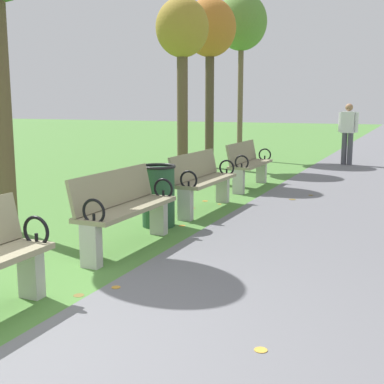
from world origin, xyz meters
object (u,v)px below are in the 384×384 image
at_px(park_bench_4, 248,163).
at_px(tree_5, 241,24).
at_px(tree_3, 182,36).
at_px(trash_bin, 158,195).
at_px(tree_4, 210,32).
at_px(pedestrian_walking, 348,131).
at_px(park_bench_3, 203,180).
at_px(park_bench_2, 124,207).

relative_size(park_bench_4, tree_5, 0.34).
relative_size(tree_3, trash_bin, 4.54).
distance_m(tree_3, tree_4, 2.27).
distance_m(pedestrian_walking, trash_bin, 8.35).
bearing_deg(tree_4, tree_3, -83.22).
bearing_deg(tree_5, park_bench_4, -69.67).
bearing_deg(park_bench_4, tree_3, 164.87).
relative_size(tree_5, pedestrian_walking, 2.93).
distance_m(park_bench_3, pedestrian_walking, 7.13).
relative_size(park_bench_3, tree_4, 0.38).
bearing_deg(park_bench_3, trash_bin, -96.94).
distance_m(park_bench_2, tree_3, 5.97).
bearing_deg(pedestrian_walking, park_bench_3, -100.54).
distance_m(park_bench_2, tree_4, 8.15).
xyz_separation_m(park_bench_2, tree_3, (-1.63, 5.15, 2.56)).
xyz_separation_m(park_bench_4, trash_bin, (-0.15, -3.57, -0.06)).
relative_size(park_bench_2, trash_bin, 1.91).
height_order(tree_3, pedestrian_walking, tree_3).
distance_m(park_bench_3, tree_5, 8.23).
distance_m(tree_3, tree_5, 4.55).
height_order(tree_4, tree_5, tree_5).
bearing_deg(pedestrian_walking, tree_3, -124.96).
relative_size(tree_4, tree_5, 0.89).
height_order(park_bench_3, tree_3, tree_3).
bearing_deg(park_bench_3, tree_3, 120.14).
xyz_separation_m(park_bench_3, park_bench_4, (-0.00, 2.36, 0.00)).
bearing_deg(park_bench_4, tree_4, 125.33).
distance_m(tree_3, trash_bin, 5.02).
relative_size(tree_3, tree_5, 0.80).
bearing_deg(park_bench_3, tree_5, 104.04).
relative_size(park_bench_4, tree_4, 0.38).
height_order(park_bench_3, tree_4, tree_4).
distance_m(park_bench_2, park_bench_3, 2.34).
xyz_separation_m(park_bench_2, trash_bin, (-0.15, 1.13, -0.06)).
bearing_deg(tree_5, park_bench_3, -75.96).
xyz_separation_m(tree_4, trash_bin, (1.75, -6.24, -2.96)).
distance_m(park_bench_4, tree_3, 3.06).
bearing_deg(tree_4, trash_bin, -74.38).
xyz_separation_m(park_bench_3, tree_5, (-1.82, 7.28, 3.40)).
bearing_deg(park_bench_2, pedestrian_walking, 82.07).
relative_size(park_bench_3, park_bench_4, 1.00).
height_order(park_bench_4, tree_4, tree_4).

